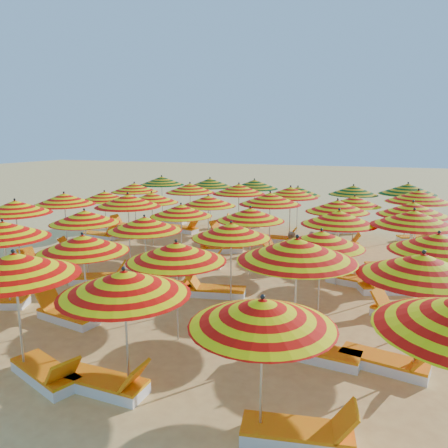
% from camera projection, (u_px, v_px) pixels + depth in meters
% --- Properties ---
extents(ground, '(120.00, 120.00, 0.00)m').
position_uv_depth(ground, '(219.00, 272.00, 15.18)').
color(ground, '#EEC46A').
rests_on(ground, ground).
extents(umbrella_2, '(3.08, 3.08, 2.54)m').
position_uv_depth(umbrella_2, '(14.00, 265.00, 8.19)').
color(umbrella_2, silver).
rests_on(umbrella_2, ground).
extents(umbrella_3, '(2.51, 2.51, 2.43)m').
position_uv_depth(umbrella_3, '(124.00, 283.00, 7.47)').
color(umbrella_3, silver).
rests_on(umbrella_3, ground).
extents(umbrella_4, '(2.50, 2.50, 2.35)m').
position_uv_depth(umbrella_4, '(262.00, 313.00, 6.39)').
color(umbrella_4, silver).
rests_on(umbrella_4, ground).
extents(umbrella_7, '(2.59, 2.59, 2.51)m').
position_uv_depth(umbrella_7, '(3.00, 230.00, 11.43)').
color(umbrella_7, silver).
rests_on(umbrella_7, ground).
extents(umbrella_8, '(2.70, 2.70, 2.35)m').
position_uv_depth(umbrella_8, '(83.00, 243.00, 10.55)').
color(umbrella_8, silver).
rests_on(umbrella_8, ground).
extents(umbrella_9, '(2.78, 2.78, 2.38)m').
position_uv_depth(umbrella_9, '(176.00, 252.00, 9.67)').
color(umbrella_9, silver).
rests_on(umbrella_9, ground).
extents(umbrella_10, '(2.82, 2.82, 2.64)m').
position_uv_depth(umbrella_10, '(297.00, 249.00, 8.97)').
color(umbrella_10, silver).
rests_on(umbrella_10, ground).
extents(umbrella_11, '(2.68, 2.68, 2.54)m').
position_uv_depth(umbrella_11, '(423.00, 266.00, 8.16)').
color(umbrella_11, silver).
rests_on(umbrella_11, ground).
extents(umbrella_12, '(2.65, 2.65, 2.56)m').
position_uv_depth(umbrella_12, '(15.00, 207.00, 14.90)').
color(umbrella_12, silver).
rests_on(umbrella_12, ground).
extents(umbrella_13, '(2.72, 2.72, 2.37)m').
position_uv_depth(umbrella_13, '(85.00, 217.00, 14.00)').
color(umbrella_13, silver).
rests_on(umbrella_13, ground).
extents(umbrella_14, '(2.76, 2.76, 2.35)m').
position_uv_depth(umbrella_14, '(145.00, 224.00, 12.94)').
color(umbrella_14, silver).
rests_on(umbrella_14, ground).
extents(umbrella_15, '(2.93, 2.93, 2.34)m').
position_uv_depth(umbrella_15, '(231.00, 231.00, 12.05)').
color(umbrella_15, silver).
rests_on(umbrella_15, ground).
extents(umbrella_16, '(2.30, 2.30, 2.34)m').
position_uv_depth(umbrella_16, '(321.00, 239.00, 11.04)').
color(umbrella_16, silver).
rests_on(umbrella_16, ground).
extents(umbrella_17, '(3.02, 3.02, 2.44)m').
position_uv_depth(umbrella_17, '(438.00, 243.00, 10.32)').
color(umbrella_17, silver).
rests_on(umbrella_17, ground).
extents(umbrella_18, '(2.72, 2.72, 2.53)m').
position_uv_depth(umbrella_18, '(64.00, 199.00, 17.02)').
color(umbrella_18, silver).
rests_on(umbrella_18, ground).
extents(umbrella_19, '(2.62, 2.62, 2.61)m').
position_uv_depth(umbrella_19, '(128.00, 201.00, 16.13)').
color(umbrella_19, silver).
rests_on(umbrella_19, ground).
extents(umbrella_20, '(2.36, 2.36, 2.34)m').
position_uv_depth(umbrella_20, '(181.00, 210.00, 15.39)').
color(umbrella_20, silver).
rests_on(umbrella_20, ground).
extents(umbrella_21, '(2.75, 2.75, 2.39)m').
position_uv_depth(umbrella_21, '(250.00, 214.00, 14.35)').
color(umbrella_21, silver).
rests_on(umbrella_21, ground).
extents(umbrella_22, '(2.48, 2.48, 2.46)m').
position_uv_depth(umbrella_22, '(339.00, 218.00, 13.39)').
color(umbrella_22, silver).
rests_on(umbrella_22, ground).
extents(umbrella_23, '(2.50, 2.50, 2.59)m').
position_uv_depth(umbrella_23, '(414.00, 218.00, 12.73)').
color(umbrella_23, silver).
rests_on(umbrella_23, ground).
extents(umbrella_24, '(2.80, 2.80, 2.30)m').
position_uv_depth(umbrella_24, '(105.00, 196.00, 19.39)').
color(umbrella_24, silver).
rests_on(umbrella_24, ground).
extents(umbrella_25, '(2.73, 2.73, 2.38)m').
position_uv_depth(umbrella_25, '(152.00, 198.00, 18.37)').
color(umbrella_25, silver).
rests_on(umbrella_25, ground).
extents(umbrella_26, '(2.60, 2.60, 2.37)m').
position_uv_depth(umbrella_26, '(208.00, 201.00, 17.53)').
color(umbrella_26, silver).
rests_on(umbrella_26, ground).
extents(umbrella_27, '(3.10, 3.10, 2.57)m').
position_uv_depth(umbrella_27, '(270.00, 199.00, 16.90)').
color(umbrella_27, silver).
rests_on(umbrella_27, ground).
extents(umbrella_28, '(2.56, 2.56, 2.44)m').
position_uv_depth(umbrella_28, '(337.00, 206.00, 15.77)').
color(umbrella_28, silver).
rests_on(umbrella_28, ground).
extents(umbrella_29, '(3.03, 3.03, 2.52)m').
position_uv_depth(umbrella_29, '(413.00, 209.00, 14.74)').
color(umbrella_29, silver).
rests_on(umbrella_29, ground).
extents(umbrella_30, '(2.65, 2.65, 2.45)m').
position_uv_depth(umbrella_30, '(134.00, 188.00, 21.55)').
color(umbrella_30, silver).
rests_on(umbrella_30, ground).
extents(umbrella_31, '(3.00, 3.00, 2.51)m').
position_uv_depth(umbrella_31, '(190.00, 188.00, 20.86)').
color(umbrella_31, silver).
rests_on(umbrella_31, ground).
extents(umbrella_32, '(2.90, 2.90, 2.58)m').
position_uv_depth(umbrella_32, '(239.00, 189.00, 19.95)').
color(umbrella_32, silver).
rests_on(umbrella_32, ground).
extents(umbrella_33, '(2.57, 2.57, 2.55)m').
position_uv_depth(umbrella_33, '(291.00, 192.00, 18.99)').
color(umbrella_33, silver).
rests_on(umbrella_33, ground).
extents(umbrella_34, '(2.73, 2.73, 2.29)m').
position_uv_depth(umbrella_34, '(355.00, 201.00, 17.95)').
color(umbrella_34, silver).
rests_on(umbrella_34, ground).
extents(umbrella_35, '(3.31, 3.31, 2.65)m').
position_uv_depth(umbrella_35, '(418.00, 196.00, 17.03)').
color(umbrella_35, silver).
rests_on(umbrella_35, ground).
extents(umbrella_36, '(3.10, 3.10, 2.59)m').
position_uv_depth(umbrella_36, '(162.00, 181.00, 23.74)').
color(umbrella_36, silver).
rests_on(umbrella_36, ground).
extents(umbrella_37, '(2.90, 2.90, 2.56)m').
position_uv_depth(umbrella_37, '(210.00, 183.00, 22.95)').
color(umbrella_37, silver).
rests_on(umbrella_37, ground).
extents(umbrella_38, '(2.93, 2.93, 2.56)m').
position_uv_depth(umbrella_38, '(254.00, 184.00, 22.19)').
color(umbrella_38, silver).
rests_on(umbrella_38, ground).
extents(umbrella_39, '(2.60, 2.60, 2.32)m').
position_uv_depth(umbrella_39, '(298.00, 191.00, 21.08)').
color(umbrella_39, silver).
rests_on(umbrella_39, ground).
extents(umbrella_40, '(2.48, 2.48, 2.44)m').
position_uv_depth(umbrella_40, '(353.00, 190.00, 20.54)').
color(umbrella_40, silver).
rests_on(umbrella_40, ground).
extents(umbrella_41, '(2.63, 2.63, 2.66)m').
position_uv_depth(umbrella_41, '(408.00, 189.00, 19.33)').
color(umbrella_41, silver).
rests_on(umbrella_41, ground).
extents(lounger_2, '(1.83, 1.13, 0.69)m').
position_uv_depth(lounger_2, '(46.00, 373.00, 8.35)').
color(lounger_2, white).
rests_on(lounger_2, ground).
extents(lounger_3, '(1.75, 0.62, 0.69)m').
position_uv_depth(lounger_3, '(105.00, 383.00, 8.01)').
color(lounger_3, white).
rests_on(lounger_3, ground).
extents(lounger_4, '(1.81, 0.90, 0.69)m').
position_uv_depth(lounger_4, '(300.00, 433.00, 6.66)').
color(lounger_4, white).
rests_on(lounger_4, ground).
extents(lounger_7, '(1.80, 0.86, 0.69)m').
position_uv_depth(lounger_7, '(67.00, 315.00, 11.08)').
color(lounger_7, white).
rests_on(lounger_7, ground).
extents(lounger_8, '(1.78, 0.73, 0.69)m').
position_uv_depth(lounger_8, '(317.00, 353.00, 9.16)').
color(lounger_8, white).
rests_on(lounger_8, ground).
extents(lounger_9, '(1.81, 0.89, 0.69)m').
position_uv_depth(lounger_9, '(386.00, 362.00, 8.76)').
color(lounger_9, white).
rests_on(lounger_9, ground).
extents(lounger_10, '(1.83, 1.15, 0.69)m').
position_uv_depth(lounger_10, '(36.00, 266.00, 15.29)').
color(lounger_10, white).
rests_on(lounger_10, ground).
extents(lounger_11, '(1.82, 1.25, 0.69)m').
position_uv_depth(lounger_11, '(100.00, 278.00, 13.99)').
color(lounger_11, white).
rests_on(lounger_11, ground).
extents(lounger_12, '(1.83, 1.09, 0.69)m').
position_uv_depth(lounger_12, '(166.00, 287.00, 13.20)').
color(lounger_12, white).
rests_on(lounger_12, ground).
extents(lounger_13, '(1.82, 0.93, 0.69)m').
position_uv_depth(lounger_13, '(215.00, 291.00, 12.85)').
color(lounger_13, white).
rests_on(lounger_13, ground).
extents(lounger_14, '(1.82, 1.24, 0.69)m').
position_uv_depth(lounger_14, '(404.00, 315.00, 11.06)').
color(lounger_14, white).
rests_on(lounger_14, ground).
extents(lounger_15, '(1.83, 1.06, 0.69)m').
position_uv_depth(lounger_15, '(81.00, 251.00, 17.40)').
color(lounger_15, white).
rests_on(lounger_15, ground).
extents(lounger_16, '(1.82, 0.95, 0.69)m').
position_uv_depth(lounger_16, '(199.00, 263.00, 15.74)').
color(lounger_16, white).
rests_on(lounger_16, ground).
extents(lounger_17, '(1.82, 1.01, 0.69)m').
position_uv_depth(lounger_17, '(353.00, 280.00, 13.82)').
color(lounger_17, white).
rests_on(lounger_17, ground).
extents(lounger_18, '(1.82, 1.21, 0.69)m').
position_uv_depth(lounger_18, '(387.00, 288.00, 13.12)').
color(lounger_18, white).
rests_on(lounger_18, ground).
extents(lounger_19, '(1.77, 0.71, 0.69)m').
position_uv_depth(lounger_19, '(100.00, 235.00, 20.11)').
color(lounger_19, white).
rests_on(lounger_19, ground).
extents(lounger_20, '(1.82, 1.25, 0.69)m').
position_uv_depth(lounger_20, '(220.00, 249.00, 17.73)').
color(lounger_20, white).
rests_on(lounger_20, ground).
extents(lounger_21, '(1.83, 1.12, 0.69)m').
position_uv_depth(lounger_21, '(281.00, 253.00, 17.09)').
color(lounger_21, white).
rests_on(lounger_21, ground).
extents(lounger_22, '(1.73, 0.59, 0.69)m').
position_uv_depth(lounger_22, '(321.00, 258.00, 16.31)').
color(lounger_22, white).
rests_on(lounger_22, ground).
extents(lounger_23, '(1.82, 1.19, 0.69)m').
position_uv_depth(lounger_23, '(392.00, 266.00, 15.27)').
color(lounger_23, white).
rests_on(lounger_23, ground).
extents(lounger_24, '(1.79, 0.78, 0.69)m').
position_uv_depth(lounger_24, '(126.00, 226.00, 22.19)').
color(lounger_24, white).
rests_on(lounger_24, ground).
extents(lounger_25, '(1.82, 0.97, 0.69)m').
position_uv_depth(lounger_25, '(182.00, 229.00, 21.55)').
color(lounger_25, white).
rests_on(lounger_25, ground).
extents(lounger_26, '(1.82, 1.03, 0.69)m').
position_uv_depth(lounger_26, '(226.00, 234.00, 20.50)').
color(lounger_26, white).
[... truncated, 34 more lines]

